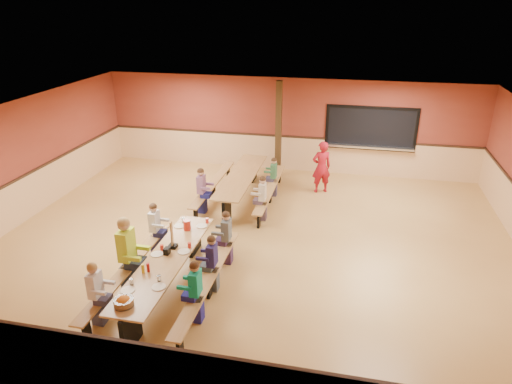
# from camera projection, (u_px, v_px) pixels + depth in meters

# --- Properties ---
(ground) EXTENTS (12.00, 12.00, 0.00)m
(ground) POSITION_uv_depth(u_px,v_px,m) (254.00, 241.00, 10.75)
(ground) COLOR #A4783E
(ground) RESTS_ON ground
(room_envelope) EXTENTS (12.04, 10.04, 3.02)m
(room_envelope) POSITION_uv_depth(u_px,v_px,m) (254.00, 214.00, 10.48)
(room_envelope) COLOR brown
(room_envelope) RESTS_ON ground
(kitchen_pass_through) EXTENTS (2.78, 0.28, 1.38)m
(kitchen_pass_through) POSITION_uv_depth(u_px,v_px,m) (371.00, 130.00, 14.11)
(kitchen_pass_through) COLOR black
(kitchen_pass_through) RESTS_ON ground
(structural_post) EXTENTS (0.18, 0.18, 3.00)m
(structural_post) POSITION_uv_depth(u_px,v_px,m) (279.00, 130.00, 14.15)
(structural_post) COLOR #312210
(structural_post) RESTS_ON ground
(cafeteria_table_main) EXTENTS (1.91, 3.70, 0.74)m
(cafeteria_table_main) POSITION_uv_depth(u_px,v_px,m) (167.00, 268.00, 8.70)
(cafeteria_table_main) COLOR #9F713F
(cafeteria_table_main) RESTS_ON ground
(cafeteria_table_second) EXTENTS (1.91, 3.70, 0.74)m
(cafeteria_table_second) POSITION_uv_depth(u_px,v_px,m) (242.00, 182.00, 12.73)
(cafeteria_table_second) COLOR #9F713F
(cafeteria_table_second) RESTS_ON ground
(seated_child_white_left) EXTENTS (0.37, 0.30, 1.20)m
(seated_child_white_left) POSITION_uv_depth(u_px,v_px,m) (96.00, 294.00, 7.82)
(seated_child_white_left) COLOR white
(seated_child_white_left) RESTS_ON ground
(seated_adult_yellow) EXTENTS (0.49, 0.40, 1.46)m
(seated_adult_yellow) POSITION_uv_depth(u_px,v_px,m) (127.00, 253.00, 8.82)
(seated_adult_yellow) COLOR #CCF330
(seated_adult_yellow) RESTS_ON ground
(seated_child_grey_left) EXTENTS (0.36, 0.30, 1.19)m
(seated_child_grey_left) POSITION_uv_depth(u_px,v_px,m) (155.00, 229.00, 10.02)
(seated_child_grey_left) COLOR silver
(seated_child_grey_left) RESTS_ON ground
(seated_child_teal_right) EXTENTS (0.36, 0.29, 1.19)m
(seated_child_teal_right) POSITION_uv_depth(u_px,v_px,m) (196.00, 292.00, 7.88)
(seated_child_teal_right) COLOR #0F9271
(seated_child_teal_right) RESTS_ON ground
(seated_child_navy_right) EXTENTS (0.35, 0.29, 1.17)m
(seated_child_navy_right) POSITION_uv_depth(u_px,v_px,m) (212.00, 264.00, 8.73)
(seated_child_navy_right) COLOR navy
(seated_child_navy_right) RESTS_ON ground
(seated_child_char_right) EXTENTS (0.36, 0.30, 1.20)m
(seated_child_char_right) POSITION_uv_depth(u_px,v_px,m) (227.00, 238.00, 9.64)
(seated_child_char_right) COLOR #51575C
(seated_child_char_right) RESTS_ON ground
(seated_child_purple_sec) EXTENTS (0.38, 0.31, 1.22)m
(seated_child_purple_sec) POSITION_uv_depth(u_px,v_px,m) (202.00, 191.00, 11.95)
(seated_child_purple_sec) COLOR #7E5277
(seated_child_purple_sec) RESTS_ON ground
(seated_child_green_sec) EXTENTS (0.33, 0.27, 1.13)m
(seated_child_green_sec) POSITION_uv_depth(u_px,v_px,m) (274.00, 177.00, 12.99)
(seated_child_green_sec) COLOR #346D45
(seated_child_green_sec) RESTS_ON ground
(seated_child_tan_sec) EXTENTS (0.35, 0.29, 1.17)m
(seated_child_tan_sec) POSITION_uv_depth(u_px,v_px,m) (262.00, 199.00, 11.55)
(seated_child_tan_sec) COLOR beige
(seated_child_tan_sec) RESTS_ON ground
(standing_woman) EXTENTS (0.66, 0.56, 1.54)m
(standing_woman) POSITION_uv_depth(u_px,v_px,m) (321.00, 167.00, 13.16)
(standing_woman) COLOR maroon
(standing_woman) RESTS_ON ground
(punch_pitcher) EXTENTS (0.16, 0.16, 0.22)m
(punch_pitcher) POSITION_uv_depth(u_px,v_px,m) (187.00, 225.00, 9.64)
(punch_pitcher) COLOR red
(punch_pitcher) RESTS_ON cafeteria_table_main
(chip_bowl) EXTENTS (0.32, 0.32, 0.15)m
(chip_bowl) POSITION_uv_depth(u_px,v_px,m) (124.00, 302.00, 7.27)
(chip_bowl) COLOR orange
(chip_bowl) RESTS_ON cafeteria_table_main
(napkin_dispenser) EXTENTS (0.10, 0.14, 0.13)m
(napkin_dispenser) POSITION_uv_depth(u_px,v_px,m) (167.00, 251.00, 8.74)
(napkin_dispenser) COLOR black
(napkin_dispenser) RESTS_ON cafeteria_table_main
(condiment_mustard) EXTENTS (0.06, 0.06, 0.17)m
(condiment_mustard) POSITION_uv_depth(u_px,v_px,m) (143.00, 269.00, 8.14)
(condiment_mustard) COLOR yellow
(condiment_mustard) RESTS_ON cafeteria_table_main
(condiment_ketchup) EXTENTS (0.06, 0.06, 0.17)m
(condiment_ketchup) POSITION_uv_depth(u_px,v_px,m) (148.00, 268.00, 8.17)
(condiment_ketchup) COLOR #B2140F
(condiment_ketchup) RESTS_ON cafeteria_table_main
(table_paddle) EXTENTS (0.16, 0.16, 0.56)m
(table_paddle) POSITION_uv_depth(u_px,v_px,m) (172.00, 241.00, 8.94)
(table_paddle) COLOR black
(table_paddle) RESTS_ON cafeteria_table_main
(place_settings) EXTENTS (0.65, 3.30, 0.11)m
(place_settings) POSITION_uv_depth(u_px,v_px,m) (166.00, 256.00, 8.59)
(place_settings) COLOR beige
(place_settings) RESTS_ON cafeteria_table_main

